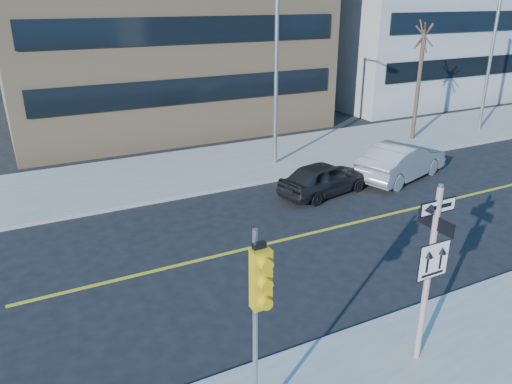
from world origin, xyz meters
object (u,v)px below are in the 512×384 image
sign_pole (430,266)px  street_tree_west (424,38)px  parked_car_b (402,161)px  parked_car_a (324,178)px  streetlight_b (496,50)px  traffic_signal (260,295)px  streetlight_a (279,65)px

sign_pole → street_tree_west: bearing=46.7°
parked_car_b → street_tree_west: bearing=-64.7°
parked_car_a → streetlight_b: streetlight_b is taller
traffic_signal → streetlight_a: streetlight_a is taller
parked_car_a → streetlight_b: (14.06, 3.92, 4.07)m
sign_pole → parked_car_b: 12.49m
traffic_signal → parked_car_a: (7.94, 9.50, -2.34)m
street_tree_west → parked_car_b: bearing=-138.0°
sign_pole → traffic_signal: size_ratio=1.02×
streetlight_a → street_tree_west: 9.05m
streetlight_b → parked_car_b: bearing=-158.6°
traffic_signal → streetlight_a: 15.72m
traffic_signal → streetlight_b: streetlight_b is taller
traffic_signal → street_tree_west: 22.14m
streetlight_a → street_tree_west: size_ratio=1.26×
parked_car_a → traffic_signal: bearing=129.0°
sign_pole → traffic_signal: 4.05m
streetlight_b → street_tree_west: 5.09m
traffic_signal → parked_car_a: traffic_signal is taller
parked_car_b → streetlight_b: 11.36m
parked_car_b → sign_pole: bearing=122.5°
sign_pole → streetlight_b: 22.48m
traffic_signal → parked_car_b: bearing=38.3°
parked_car_a → streetlight_b: size_ratio=0.51×
sign_pole → streetlight_b: size_ratio=0.51×
sign_pole → streetlight_a: (4.00, 13.27, 2.32)m
street_tree_west → streetlight_b: bearing=-6.2°
parked_car_a → parked_car_b: parked_car_b is taller
traffic_signal → streetlight_b: bearing=31.4°
streetlight_b → street_tree_west: size_ratio=1.26×
parked_car_a → parked_car_b: size_ratio=0.82×
traffic_signal → streetlight_a: bearing=59.2°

